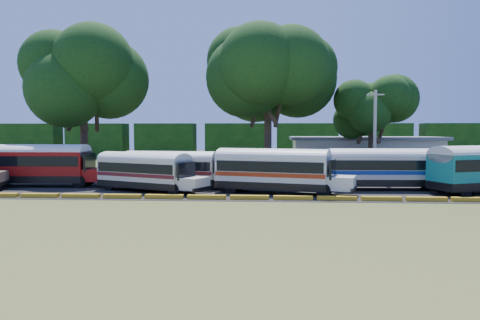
# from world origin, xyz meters

# --- Properties ---
(ground) EXTENTS (160.00, 160.00, 0.00)m
(ground) POSITION_xyz_m (0.00, 0.00, 0.00)
(ground) COLOR #38521B
(ground) RESTS_ON ground
(asphalt_strip) EXTENTS (64.00, 24.00, 0.02)m
(asphalt_strip) POSITION_xyz_m (1.00, 12.00, 0.01)
(asphalt_strip) COLOR black
(asphalt_strip) RESTS_ON ground
(curb) EXTENTS (53.70, 0.45, 0.30)m
(curb) POSITION_xyz_m (-0.00, 1.00, 0.15)
(curb) COLOR gold
(curb) RESTS_ON ground
(terminal_building) EXTENTS (19.00, 9.00, 4.00)m
(terminal_building) POSITION_xyz_m (18.00, 30.00, 2.03)
(terminal_building) COLOR beige
(terminal_building) RESTS_ON ground
(treeline_backdrop) EXTENTS (130.00, 4.00, 6.00)m
(treeline_backdrop) POSITION_xyz_m (0.00, 48.00, 3.00)
(treeline_backdrop) COLOR black
(treeline_backdrop) RESTS_ON ground
(bus_red) EXTENTS (11.07, 3.00, 3.62)m
(bus_red) POSITION_xyz_m (-14.00, 7.59, 2.08)
(bus_red) COLOR black
(bus_red) RESTS_ON ground
(bus_cream_west) EXTENTS (9.52, 6.03, 3.10)m
(bus_cream_west) POSITION_xyz_m (-3.83, 4.80, 1.75)
(bus_cream_west) COLOR black
(bus_cream_west) RESTS_ON ground
(bus_cream_east) EXTENTS (9.58, 3.38, 3.08)m
(bus_cream_east) POSITION_xyz_m (-2.16, 7.26, 1.74)
(bus_cream_east) COLOR black
(bus_cream_east) RESTS_ON ground
(bus_white_red) EXTENTS (10.73, 5.23, 3.43)m
(bus_white_red) POSITION_xyz_m (6.33, 4.30, 1.94)
(bus_white_red) COLOR black
(bus_white_red) RESTS_ON ground
(bus_white_blue) EXTENTS (10.28, 2.95, 3.35)m
(bus_white_blue) POSITION_xyz_m (15.02, 7.14, 1.89)
(bus_white_blue) COLOR black
(bus_white_blue) RESTS_ON ground
(tree_west) EXTENTS (10.82, 10.82, 14.56)m
(tree_west) POSITION_xyz_m (-13.53, 16.55, 10.54)
(tree_west) COLOR #3A2A1D
(tree_west) RESTS_ON ground
(tree_center) EXTENTS (11.62, 11.62, 15.83)m
(tree_center) POSITION_xyz_m (5.64, 19.21, 11.53)
(tree_center) COLOR #3A2A1D
(tree_center) RESTS_ON ground
(tree_east) EXTENTS (7.26, 7.26, 10.27)m
(tree_east) POSITION_xyz_m (17.51, 23.22, 7.53)
(tree_east) COLOR #3A2A1D
(tree_east) RESTS_ON ground
(utility_pole) EXTENTS (1.60, 0.30, 8.51)m
(utility_pole) POSITION_xyz_m (15.51, 12.61, 4.37)
(utility_pole) COLOR gray
(utility_pole) RESTS_ON ground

